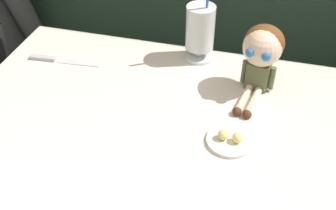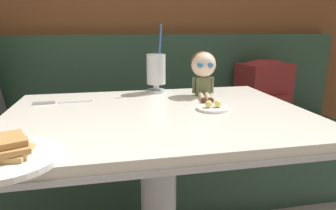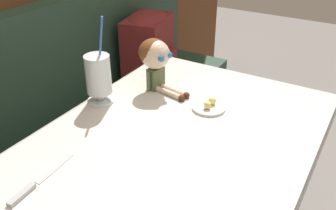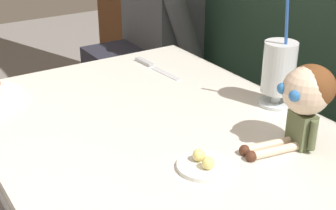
{
  "view_description": "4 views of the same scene",
  "coord_description": "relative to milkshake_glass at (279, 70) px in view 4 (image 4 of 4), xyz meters",
  "views": [
    {
      "loc": [
        0.25,
        -0.6,
        1.49
      ],
      "look_at": [
        0.03,
        0.23,
        0.77
      ],
      "focal_mm": 44.55,
      "sensor_mm": 36.0,
      "label": 1
    },
    {
      "loc": [
        -0.17,
        -0.86,
        1.04
      ],
      "look_at": [
        0.03,
        0.14,
        0.77
      ],
      "focal_mm": 31.89,
      "sensor_mm": 36.0,
      "label": 2
    },
    {
      "loc": [
        -0.85,
        -0.29,
        1.41
      ],
      "look_at": [
        0.06,
        0.24,
        0.81
      ],
      "focal_mm": 40.12,
      "sensor_mm": 36.0,
      "label": 3
    },
    {
      "loc": [
        0.9,
        -0.37,
        1.3
      ],
      "look_at": [
        0.07,
        0.16,
        0.84
      ],
      "focal_mm": 50.7,
      "sensor_mm": 36.0,
      "label": 4
    }
  ],
  "objects": [
    {
      "name": "diner_patron",
      "position": [
        -1.04,
        0.23,
        -0.1
      ],
      "size": [
        0.55,
        0.48,
        0.81
      ],
      "color": "#4C5156",
      "rests_on": "booth_bench"
    },
    {
      "name": "milkshake_glass",
      "position": [
        0.0,
        0.0,
        0.0
      ],
      "size": [
        0.1,
        0.1,
        0.32
      ],
      "color": "silver",
      "rests_on": "diner_table"
    },
    {
      "name": "booth_bench",
      "position": [
        -0.05,
        0.28,
        -0.52
      ],
      "size": [
        2.6,
        0.48,
        1.0
      ],
      "color": "#233D2D",
      "rests_on": "ground"
    },
    {
      "name": "butter_saucer",
      "position": [
        0.16,
        -0.36,
        -0.09
      ],
      "size": [
        0.12,
        0.12,
        0.04
      ],
      "color": "white",
      "rests_on": "diner_table"
    },
    {
      "name": "butter_knife",
      "position": [
        -0.45,
        -0.14,
        -0.1
      ],
      "size": [
        0.24,
        0.04,
        0.01
      ],
      "color": "silver",
      "rests_on": "diner_table"
    },
    {
      "name": "diner_table",
      "position": [
        -0.05,
        -0.35,
        -0.3
      ],
      "size": [
        1.11,
        0.81,
        0.74
      ],
      "color": "silver",
      "rests_on": "ground"
    },
    {
      "name": "seated_doll",
      "position": [
        0.2,
        -0.11,
        0.03
      ],
      "size": [
        0.13,
        0.23,
        0.2
      ],
      "color": "#5B6642",
      "rests_on": "diner_table"
    }
  ]
}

